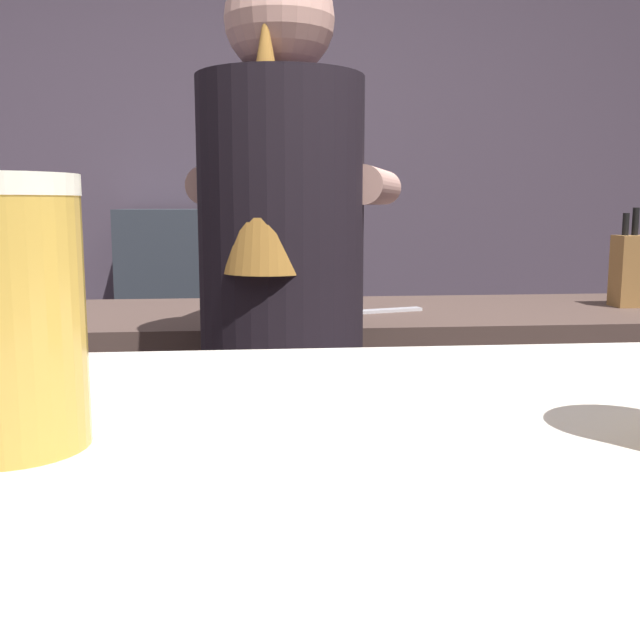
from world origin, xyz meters
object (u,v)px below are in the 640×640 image
Objects in this scene: bartender at (281,321)px; bottle_olive_oil at (235,193)px; bottle_soy at (220,187)px; mixing_bowl at (281,303)px; knife_block at (632,269)px; pint_glass_near at (5,313)px; chefs_knife at (380,311)px.

bottle_olive_oil is at bearing 22.06° from bartender.
bottle_soy is 0.13m from bottle_olive_oil.
mixing_bowl is 1.40m from bottle_olive_oil.
knife_block is 1.87m from bottle_soy.
pint_glass_near is at bearing -126.56° from knife_block.
pint_glass_near is 2.92m from bottle_olive_oil.
knife_block is 1.74m from bottle_olive_oil.
bartender is 8.30× the size of mixing_bowl.
pint_glass_near reaches higher than knife_block.
pint_glass_near is at bearing -171.10° from bartender.
knife_block is 0.73m from chefs_knife.
chefs_knife is (0.27, 0.00, -0.02)m from mixing_bowl.
chefs_knife is 0.95× the size of bottle_soy.
bartender is at bearing -140.73° from chefs_knife.
bottle_soy reaches higher than bottle_olive_oil.
bottle_soy is 1.37× the size of bottle_olive_oil.
knife_block is at bearing 2.90° from mixing_bowl.
bottle_soy is at bearing 91.80° from chefs_knife.
bottle_olive_oil is (-1.13, 1.31, 0.23)m from knife_block.
knife_block is 1.10× the size of bottle_soy.
pint_glass_near is 3.03m from bottle_soy.
chefs_knife is (0.28, 0.41, -0.04)m from bartender.
knife_block is (1.01, 0.46, 0.06)m from bartender.
knife_block is at bearing 53.44° from pint_glass_near.
mixing_bowl is (0.02, 0.40, -0.02)m from bartender.
bottle_olive_oil is (-0.40, 1.36, 0.33)m from chefs_knife.
knife_block is 1.36× the size of mixing_bowl.
bottle_olive_oil is (-0.12, 1.76, 0.29)m from bartender.
pint_glass_near is (-0.21, -1.56, 0.21)m from mixing_bowl.
chefs_knife is at bearing 73.27° from pint_glass_near.
chefs_knife is at bearing -16.65° from bartender.
pint_glass_near is at bearing -97.47° from mixing_bowl.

